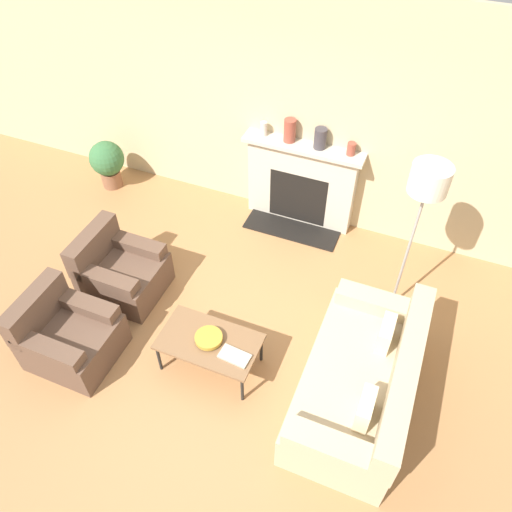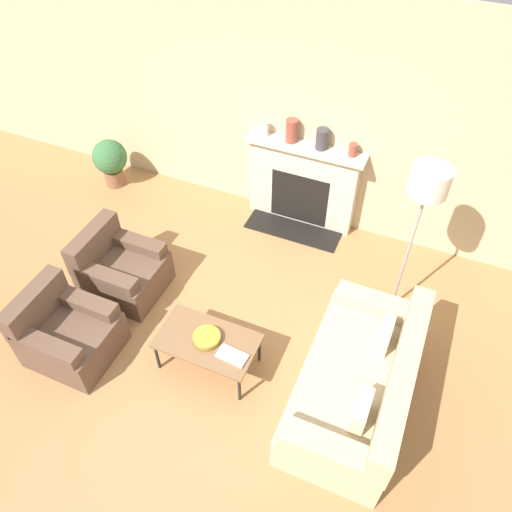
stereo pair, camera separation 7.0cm
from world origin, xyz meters
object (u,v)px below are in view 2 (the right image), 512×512
coffee_table (207,342)px  mantel_vase_center_right (322,139)px  floor_lamp (426,193)px  mantel_vase_center_left (292,131)px  armchair_near (67,333)px  book (232,356)px  bowl (207,337)px  potted_plant (110,160)px  couch (360,384)px  fireplace (302,185)px  mantel_vase_right (353,150)px  armchair_far (121,270)px  mantel_vase_left (266,129)px

coffee_table → mantel_vase_center_right: 2.69m
floor_lamp → mantel_vase_center_left: bearing=148.1°
armchair_near → book: (1.70, 0.34, 0.13)m
bowl → potted_plant: size_ratio=0.39×
couch → armchair_near: size_ratio=2.18×
fireplace → mantel_vase_center_left: mantel_vase_center_left is taller
armchair_near → mantel_vase_right: 3.69m
armchair_far → mantel_vase_left: bearing=-25.8°
bowl → mantel_vase_left: 2.67m
floor_lamp → mantel_vase_center_right: size_ratio=7.67×
couch → potted_plant: bearing=-115.6°
armchair_far → mantel_vase_right: 2.99m
armchair_far → mantel_vase_left: mantel_vase_left is taller
fireplace → armchair_far: size_ratio=1.79×
armchair_far → bowl: 1.50m
bowl → mantel_vase_right: 2.71m
armchair_near → mantel_vase_center_right: bearing=-29.6°
floor_lamp → mantel_vase_center_left: size_ratio=6.76×
couch → mantel_vase_right: mantel_vase_right is taller
couch → mantel_vase_center_right: bearing=-152.4°
fireplace → couch: size_ratio=0.82×
armchair_far → coffee_table: bearing=-111.1°
book → potted_plant: 3.70m
armchair_near → floor_lamp: bearing=-57.3°
mantel_vase_left → mantel_vase_right: bearing=0.0°
fireplace → coffee_table: bearing=-91.9°
fireplace → couch: 2.72m
mantel_vase_left → armchair_far: bearing=-115.8°
mantel_vase_left → bowl: bearing=-80.2°
mantel_vase_left → mantel_vase_center_left: (0.33, 0.00, 0.05)m
floor_lamp → mantel_vase_right: (-0.91, 1.04, -0.41)m
armchair_far → couch: bearing=-97.0°
book → couch: bearing=17.0°
armchair_far → mantel_vase_center_left: size_ratio=2.96×
coffee_table → bowl: bearing=124.8°
armchair_far → floor_lamp: (2.95, 0.94, 1.34)m
coffee_table → couch: bearing=7.1°
armchair_near → mantel_vase_left: 3.23m
book → mantel_vase_center_left: 2.76m
mantel_vase_left → mantel_vase_right: size_ratio=1.15×
armchair_near → mantel_vase_center_left: mantel_vase_center_left is taller
couch → armchair_near: 2.95m
mantel_vase_left → book: bearing=-74.0°
mantel_vase_center_left → armchair_far: bearing=-123.0°
couch → mantel_vase_right: 2.64m
fireplace → coffee_table: (-0.08, -2.50, -0.18)m
book → armchair_near: bearing=-163.9°
coffee_table → mantel_vase_right: mantel_vase_right is taller
mantel_vase_right → potted_plant: mantel_vase_right is taller
floor_lamp → armchair_near: bearing=-147.3°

